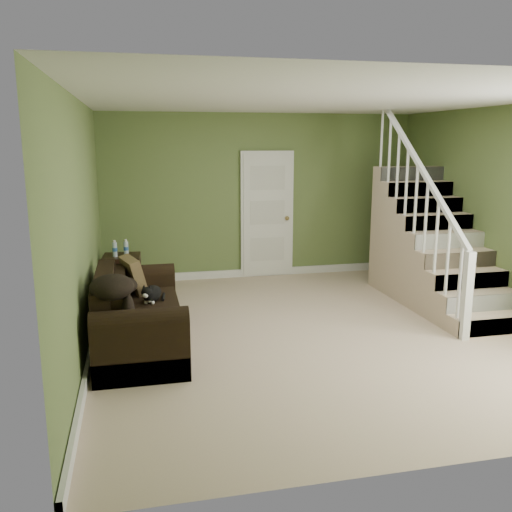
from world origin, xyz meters
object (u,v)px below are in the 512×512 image
sofa (136,319)px  cat (152,294)px  banana (164,320)px  side_table (122,276)px

sofa → cat: 0.33m
sofa → banana: size_ratio=11.33×
banana → sofa: bearing=73.8°
cat → banana: bearing=-63.0°
side_table → banana: 2.59m
sofa → side_table: size_ratio=2.45×
sofa → banana: sofa is taller
side_table → sofa: bearing=-85.0°
sofa → cat: (0.19, 0.16, 0.22)m
side_table → cat: 1.85m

